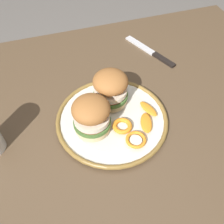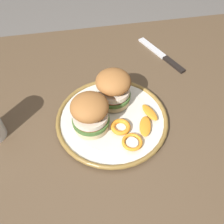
# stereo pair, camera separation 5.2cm
# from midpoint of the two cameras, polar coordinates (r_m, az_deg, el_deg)

# --- Properties ---
(ground_plane) EXTENTS (8.00, 8.00, 0.00)m
(ground_plane) POSITION_cam_midpoint_polar(r_m,az_deg,el_deg) (1.37, -3.26, -22.42)
(ground_plane) COLOR slate
(dining_table) EXTENTS (1.34, 0.94, 0.76)m
(dining_table) POSITION_cam_midpoint_polar(r_m,az_deg,el_deg) (0.77, -5.46, -7.82)
(dining_table) COLOR brown
(dining_table) RESTS_ON ground
(dinner_plate) EXTENTS (0.30, 0.30, 0.02)m
(dinner_plate) POSITION_cam_midpoint_polar(r_m,az_deg,el_deg) (0.69, -2.18, -1.72)
(dinner_plate) COLOR silver
(dinner_plate) RESTS_ON dining_table
(sandwich_half_left) EXTENTS (0.13, 0.13, 0.10)m
(sandwich_half_left) POSITION_cam_midpoint_polar(r_m,az_deg,el_deg) (0.62, -7.02, -0.81)
(sandwich_half_left) COLOR beige
(sandwich_half_left) RESTS_ON dinner_plate
(sandwich_half_right) EXTENTS (0.13, 0.13, 0.10)m
(sandwich_half_right) POSITION_cam_midpoint_polar(r_m,az_deg,el_deg) (0.68, -2.54, 5.32)
(sandwich_half_right) COLOR beige
(sandwich_half_right) RESTS_ON dinner_plate
(orange_peel_curled) EXTENTS (0.07, 0.07, 0.01)m
(orange_peel_curled) POSITION_cam_midpoint_polar(r_m,az_deg,el_deg) (0.66, 0.04, -3.27)
(orange_peel_curled) COLOR orange
(orange_peel_curled) RESTS_ON dinner_plate
(orange_peel_strip_long) EXTENTS (0.04, 0.07, 0.01)m
(orange_peel_strip_long) POSITION_cam_midpoint_polar(r_m,az_deg,el_deg) (0.70, 6.01, 0.71)
(orange_peel_strip_long) COLOR orange
(orange_peel_strip_long) RESTS_ON dinner_plate
(orange_peel_strip_short) EXTENTS (0.05, 0.07, 0.01)m
(orange_peel_strip_short) POSITION_cam_midpoint_polar(r_m,az_deg,el_deg) (0.67, 5.46, -2.54)
(orange_peel_strip_short) COLOR orange
(orange_peel_strip_short) RESTS_ON dinner_plate
(orange_peel_small_curl) EXTENTS (0.07, 0.07, 0.01)m
(orange_peel_small_curl) POSITION_cam_midpoint_polar(r_m,az_deg,el_deg) (0.63, 3.03, -6.35)
(orange_peel_small_curl) COLOR orange
(orange_peel_small_curl) RESTS_ON dinner_plate
(table_knife) EXTENTS (0.11, 0.21, 0.01)m
(table_knife) POSITION_cam_midpoint_polar(r_m,az_deg,el_deg) (0.91, 7.50, 12.85)
(table_knife) COLOR silver
(table_knife) RESTS_ON dining_table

